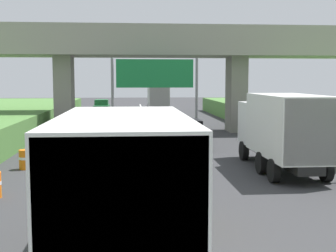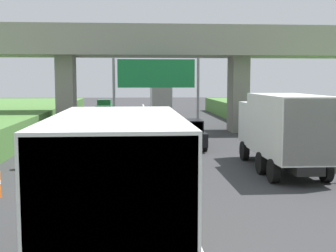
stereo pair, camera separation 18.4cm
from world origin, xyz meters
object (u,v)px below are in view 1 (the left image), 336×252
Objects in this scene: car_black at (187,134)px; truck_white at (282,128)px; overhead_highway_sign at (155,79)px; construction_barrel_2 at (25,159)px; car_green at (102,107)px; truck_blue at (158,98)px; truck_yellow at (125,186)px.

truck_white is at bearing -64.17° from car_black.
overhead_highway_sign is 12.19m from construction_barrel_2.
overhead_highway_sign is at bearing 56.12° from construction_barrel_2.
overhead_highway_sign is at bearing 114.65° from truck_white.
overhead_highway_sign reaches higher than truck_white.
car_green is 33.21m from construction_barrel_2.
truck_blue reaches higher than car_black.
car_green is (-5.02, 23.52, -3.25)m from overhead_highway_sign.
truck_yellow reaches higher than car_black.
car_green reaches higher than construction_barrel_2.
construction_barrel_2 is at bearing 111.64° from truck_yellow.
construction_barrel_2 is (-6.48, -9.65, -3.65)m from overhead_highway_sign.
construction_barrel_2 is (-1.46, -33.18, -0.40)m from car_green.
truck_yellow is 8.11× the size of construction_barrel_2.
truck_white and truck_blue have the same top height.
truck_yellow is 12.69m from construction_barrel_2.
construction_barrel_2 is (-8.16, -5.61, -0.40)m from car_black.
car_green is (-10.06, 34.49, -1.08)m from truck_white.
truck_white is 7.77m from car_black.
truck_yellow is 1.00× the size of truck_blue.
car_green is at bearing 94.06° from truck_yellow.
truck_yellow is 12.46m from truck_white.
overhead_highway_sign is 22.99m from truck_blue.
car_green is at bearing 102.05° from overhead_highway_sign.
construction_barrel_2 is at bearing -145.52° from car_black.
truck_yellow is at bearing -94.48° from truck_blue.
car_green and car_black have the same top height.
overhead_highway_sign is at bearing 85.10° from truck_yellow.
overhead_highway_sign is 0.81× the size of truck_blue.
car_black is 4.56× the size of construction_barrel_2.
truck_blue is 1.78× the size of car_green.
truck_yellow is 1.78× the size of car_black.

